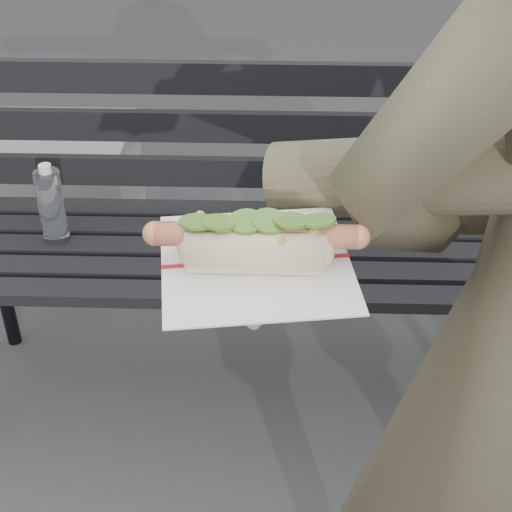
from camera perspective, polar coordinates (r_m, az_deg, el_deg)
The scene contains 2 objects.
park_bench at distance 1.97m, azimuth -2.11°, elevation 2.97°, with size 1.50×0.44×0.88m.
held_hotdog at distance 0.85m, azimuth 13.14°, elevation 4.42°, with size 0.62×0.32×0.20m.
Camera 1 is at (0.04, -0.74, 1.57)m, focal length 55.00 mm.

